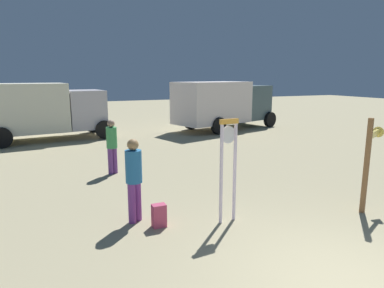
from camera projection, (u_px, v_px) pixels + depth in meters
ground_plane at (347, 287)px, 5.02m from camera, size 80.00×80.00×0.00m
standing_clock at (228, 161)px, 7.06m from camera, size 0.43×0.13×2.19m
arrow_sign at (372, 149)px, 7.79m from camera, size 1.02×0.62×2.15m
person_near_clock at (134, 176)px, 7.11m from camera, size 0.34×0.34×1.78m
backpack at (159, 216)px, 7.00m from camera, size 0.28×0.24×0.48m
person_distant at (112, 144)px, 10.70m from camera, size 0.33×0.33×1.71m
box_truck_near at (223, 103)px, 19.73m from camera, size 6.73×4.07×2.73m
box_truck_far at (34, 109)px, 16.16m from camera, size 6.65×3.20×2.71m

